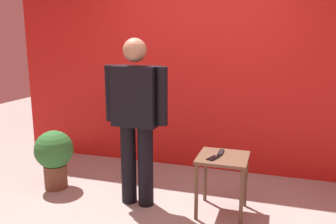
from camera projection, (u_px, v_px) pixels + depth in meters
The scene contains 6 objects.
back_wall_red at pixel (200, 55), 4.48m from camera, with size 5.25×0.12×3.00m, color red.
standing_person at pixel (136, 114), 3.51m from camera, with size 0.68×0.26×1.72m.
side_table at pixel (223, 166), 3.41m from camera, with size 0.48×0.48×0.59m.
cell_phone at pixel (213, 158), 3.32m from camera, with size 0.07×0.14×0.01m, color black.
tv_remote at pixel (221, 152), 3.47m from camera, with size 0.04×0.17×0.02m, color black.
potted_plant at pixel (54, 154), 4.00m from camera, with size 0.44×0.44×0.69m.
Camera 1 is at (0.98, -2.78, 1.73)m, focal length 37.25 mm.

